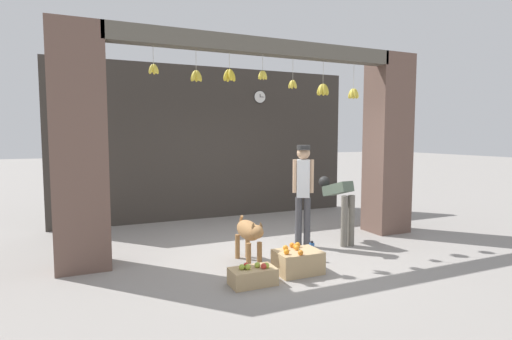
{
  "coord_description": "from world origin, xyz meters",
  "views": [
    {
      "loc": [
        -2.64,
        -5.58,
        1.83
      ],
      "look_at": [
        0.0,
        0.42,
        1.26
      ],
      "focal_mm": 28.0,
      "sensor_mm": 36.0,
      "label": 1
    }
  ],
  "objects_px": {
    "worker_stooping": "(339,200)",
    "fruit_crate_apples": "(253,276)",
    "dog": "(249,232)",
    "shopkeeper": "(303,187)",
    "wall_clock": "(260,97)",
    "fruit_crate_oranges": "(298,261)",
    "water_bottle": "(312,252)"
  },
  "relations": [
    {
      "from": "dog",
      "to": "shopkeeper",
      "type": "relative_size",
      "value": 0.58
    },
    {
      "from": "fruit_crate_oranges",
      "to": "water_bottle",
      "type": "relative_size",
      "value": 2.04
    },
    {
      "from": "shopkeeper",
      "to": "fruit_crate_oranges",
      "type": "relative_size",
      "value": 2.8
    },
    {
      "from": "fruit_crate_apples",
      "to": "wall_clock",
      "type": "relative_size",
      "value": 1.99
    },
    {
      "from": "dog",
      "to": "fruit_crate_apples",
      "type": "relative_size",
      "value": 1.72
    },
    {
      "from": "worker_stooping",
      "to": "wall_clock",
      "type": "distance_m",
      "value": 3.45
    },
    {
      "from": "fruit_crate_oranges",
      "to": "wall_clock",
      "type": "relative_size",
      "value": 2.12
    },
    {
      "from": "fruit_crate_apples",
      "to": "water_bottle",
      "type": "distance_m",
      "value": 1.27
    },
    {
      "from": "fruit_crate_oranges",
      "to": "fruit_crate_apples",
      "type": "bearing_deg",
      "value": -167.9
    },
    {
      "from": "shopkeeper",
      "to": "wall_clock",
      "type": "distance_m",
      "value": 3.3
    },
    {
      "from": "water_bottle",
      "to": "worker_stooping",
      "type": "bearing_deg",
      "value": 35.22
    },
    {
      "from": "dog",
      "to": "fruit_crate_oranges",
      "type": "xyz_separation_m",
      "value": [
        0.45,
        -0.61,
        -0.3
      ]
    },
    {
      "from": "worker_stooping",
      "to": "fruit_crate_oranges",
      "type": "xyz_separation_m",
      "value": [
        -1.38,
        -1.03,
        -0.58
      ]
    },
    {
      "from": "worker_stooping",
      "to": "shopkeeper",
      "type": "bearing_deg",
      "value": 174.94
    },
    {
      "from": "fruit_crate_oranges",
      "to": "wall_clock",
      "type": "distance_m",
      "value": 4.77
    },
    {
      "from": "fruit_crate_apples",
      "to": "shopkeeper",
      "type": "bearing_deg",
      "value": 40.78
    },
    {
      "from": "water_bottle",
      "to": "dog",
      "type": "bearing_deg",
      "value": 164.38
    },
    {
      "from": "worker_stooping",
      "to": "fruit_crate_oranges",
      "type": "distance_m",
      "value": 1.82
    },
    {
      "from": "worker_stooping",
      "to": "water_bottle",
      "type": "bearing_deg",
      "value": -146.28
    },
    {
      "from": "shopkeeper",
      "to": "water_bottle",
      "type": "xyz_separation_m",
      "value": [
        -0.26,
        -0.71,
        -0.85
      ]
    },
    {
      "from": "worker_stooping",
      "to": "fruit_crate_apples",
      "type": "xyz_separation_m",
      "value": [
        -2.1,
        -1.18,
        -0.62
      ]
    },
    {
      "from": "dog",
      "to": "fruit_crate_apples",
      "type": "distance_m",
      "value": 0.88
    },
    {
      "from": "dog",
      "to": "fruit_crate_oranges",
      "type": "distance_m",
      "value": 0.81
    },
    {
      "from": "dog",
      "to": "wall_clock",
      "type": "bearing_deg",
      "value": 156.94
    },
    {
      "from": "fruit_crate_apples",
      "to": "water_bottle",
      "type": "height_order",
      "value": "water_bottle"
    },
    {
      "from": "shopkeeper",
      "to": "wall_clock",
      "type": "relative_size",
      "value": 5.96
    },
    {
      "from": "worker_stooping",
      "to": "fruit_crate_apples",
      "type": "distance_m",
      "value": 2.49
    },
    {
      "from": "shopkeeper",
      "to": "dog",
      "type": "bearing_deg",
      "value": 48.3
    },
    {
      "from": "worker_stooping",
      "to": "fruit_crate_apples",
      "type": "relative_size",
      "value": 1.97
    },
    {
      "from": "dog",
      "to": "fruit_crate_apples",
      "type": "height_order",
      "value": "dog"
    },
    {
      "from": "fruit_crate_oranges",
      "to": "water_bottle",
      "type": "height_order",
      "value": "fruit_crate_oranges"
    },
    {
      "from": "water_bottle",
      "to": "wall_clock",
      "type": "xyz_separation_m",
      "value": [
        0.74,
        3.49,
        2.56
      ]
    }
  ]
}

